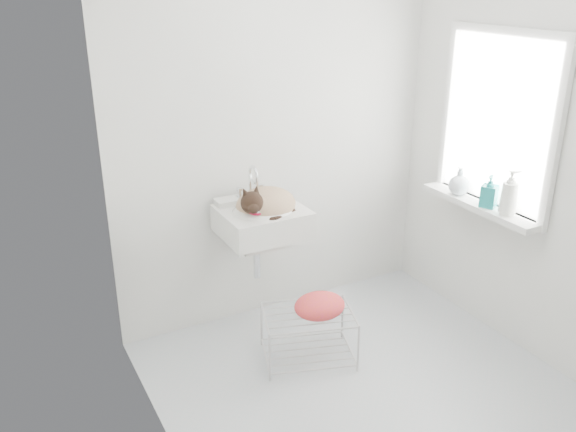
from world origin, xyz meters
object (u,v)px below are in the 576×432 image
cat (265,203)px  bottle_c (458,194)px  bottle_a (506,215)px  wire_rack (308,336)px  sink (262,209)px  bottle_b (487,207)px

cat → bottle_c: size_ratio=2.46×
cat → bottle_a: bearing=-41.3°
bottle_a → bottle_c: 0.41m
cat → wire_rack: (0.08, -0.39, -0.74)m
cat → sink: bearing=120.2°
cat → bottle_c: 1.27m
sink → cat: 0.04m
sink → bottle_b: bearing=-26.5°
cat → bottle_c: (1.22, -0.34, -0.04)m
bottle_a → bottle_b: 0.15m
wire_rack → bottle_a: bearing=-17.5°
bottle_b → cat: bearing=153.9°
bottle_b → bottle_c: bottle_b is taller
bottle_b → bottle_a: bearing=-90.0°
wire_rack → bottle_b: bottle_b is taller
sink → wire_rack: 0.82m
bottle_c → cat: bearing=164.4°
bottle_a → bottle_c: bearing=90.0°
wire_rack → cat: bearing=102.0°
sink → wire_rack: (0.10, -0.41, -0.70)m
cat → bottle_b: (1.22, -0.60, -0.04)m
wire_rack → bottle_b: size_ratio=2.58×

